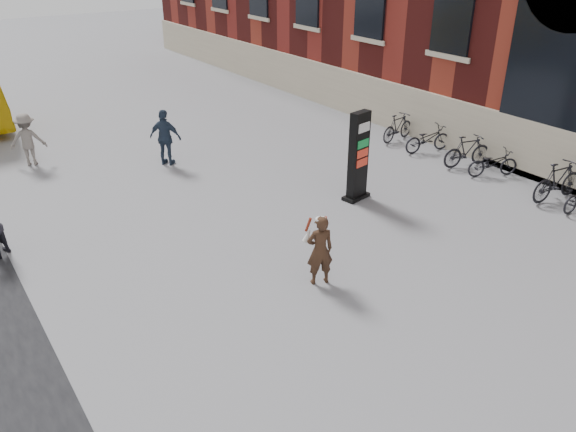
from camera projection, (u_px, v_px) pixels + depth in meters
ground at (286, 273)px, 12.67m from camera, size 100.00×100.00×0.00m
info_pylon at (358, 157)px, 15.70m from camera, size 0.88×0.55×2.57m
woman at (320, 249)px, 11.97m from camera, size 0.74×0.71×1.62m
pedestrian_b at (27, 140)px, 18.30m from camera, size 1.26×0.98×1.73m
pedestrian_c at (166, 138)px, 18.28m from camera, size 1.05×1.11×1.85m
bike_3 at (558, 181)px, 15.94m from camera, size 1.97×0.77×1.15m
bike_4 at (493, 163)px, 17.60m from camera, size 1.73×1.21×0.86m
bike_5 at (467, 151)px, 18.30m from camera, size 1.82×0.93×1.06m
bike_6 at (428, 139)px, 19.58m from camera, size 1.87×0.99×0.94m
bike_7 at (398, 127)px, 20.63m from camera, size 1.74×0.73×1.02m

